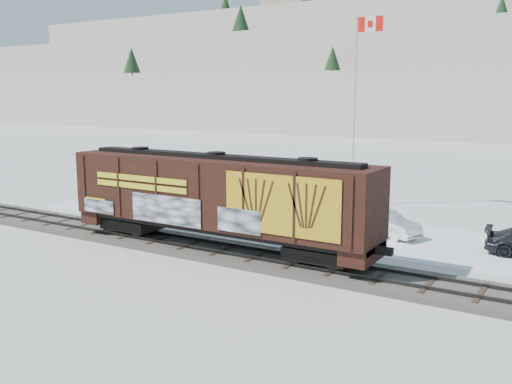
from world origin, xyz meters
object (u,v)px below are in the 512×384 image
Objects in this scene: flagpole at (355,135)px; hopper_railcar at (217,195)px; car_silver at (175,198)px; car_white at (384,223)px.

hopper_railcar is at bearing -93.82° from flagpole.
hopper_railcar reaches higher than car_silver.
flagpole is at bearing 50.87° from car_white.
flagpole reaches higher than car_silver.
car_silver reaches higher than car_white.
car_white is at bearing -57.25° from flagpole.
hopper_railcar is 11.72m from car_silver.
flagpole is (1.03, 15.37, 2.06)m from hopper_railcar.
flagpole reaches higher than hopper_railcar.
hopper_railcar is at bearing -125.98° from car_silver.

